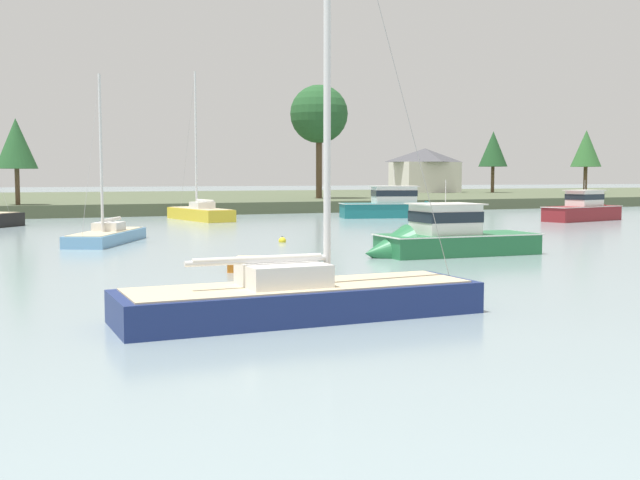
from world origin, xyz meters
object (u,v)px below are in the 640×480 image
object	(u,v)px
cruiser_maroon	(587,214)
mooring_buoy_yellow	(282,241)
sailboat_yellow	(200,217)
sailboat_skyblue	(107,239)
cruiser_teal	(401,210)
dinghy_orange	(248,265)
sailboat_navy	(300,307)
cruiser_green	(439,244)

from	to	relation	value
cruiser_maroon	mooring_buoy_yellow	world-z (taller)	cruiser_maroon
sailboat_yellow	sailboat_skyblue	size ratio (longest dim) A/B	1.37
cruiser_teal	dinghy_orange	xyz separation A→B (m)	(-23.38, -29.97, -0.52)
sailboat_yellow	mooring_buoy_yellow	xyz separation A→B (m)	(-1.23, -22.36, -0.19)
cruiser_maroon	sailboat_skyblue	distance (m)	38.86
sailboat_navy	dinghy_orange	xyz separation A→B (m)	(1.95, 10.30, -0.13)
dinghy_orange	sailboat_skyblue	bearing A→B (deg)	103.57
sailboat_yellow	mooring_buoy_yellow	world-z (taller)	sailboat_yellow
sailboat_skyblue	mooring_buoy_yellow	distance (m)	9.32
sailboat_yellow	cruiser_green	bearing A→B (deg)	-84.86
sailboat_navy	mooring_buoy_yellow	distance (m)	22.24
dinghy_orange	sailboat_yellow	world-z (taller)	sailboat_yellow
cruiser_maroon	dinghy_orange	world-z (taller)	cruiser_maroon
sailboat_navy	sailboat_skyblue	distance (m)	24.25
cruiser_maroon	mooring_buoy_yellow	distance (m)	31.09
cruiser_maroon	cruiser_teal	bearing A→B (deg)	139.91
cruiser_teal	cruiser_maroon	distance (m)	15.17
sailboat_skyblue	mooring_buoy_yellow	xyz separation A→B (m)	(8.75, -3.22, -0.13)
cruiser_maroon	mooring_buoy_yellow	xyz separation A→B (m)	(-29.59, -9.51, -0.48)
dinghy_orange	sailboat_skyblue	xyz separation A→B (m)	(-3.36, 13.91, 0.07)
cruiser_teal	mooring_buoy_yellow	size ratio (longest dim) A/B	22.01
cruiser_maroon	dinghy_orange	size ratio (longest dim) A/B	2.92
sailboat_yellow	sailboat_skyblue	world-z (taller)	sailboat_yellow
dinghy_orange	sailboat_navy	bearing A→B (deg)	-100.74
mooring_buoy_yellow	cruiser_green	bearing A→B (deg)	-66.20
sailboat_yellow	sailboat_skyblue	distance (m)	21.59
cruiser_teal	sailboat_navy	distance (m)	47.57
cruiser_maroon	mooring_buoy_yellow	bearing A→B (deg)	-162.19
mooring_buoy_yellow	cruiser_teal	bearing A→B (deg)	46.98
cruiser_green	cruiser_teal	world-z (taller)	cruiser_teal
cruiser_green	sailboat_skyblue	xyz separation A→B (m)	(-12.82, 12.46, -0.32)
cruiser_teal	mooring_buoy_yellow	distance (m)	26.37
cruiser_maroon	sailboat_navy	bearing A→B (deg)	-140.46
cruiser_teal	sailboat_skyblue	distance (m)	31.19
mooring_buoy_yellow	cruiser_maroon	bearing A→B (deg)	17.81
cruiser_teal	mooring_buoy_yellow	xyz separation A→B (m)	(-17.99, -19.28, -0.58)
sailboat_skyblue	cruiser_maroon	bearing A→B (deg)	9.31
cruiser_maroon	dinghy_orange	xyz separation A→B (m)	(-34.98, -20.20, -0.42)
dinghy_orange	sailboat_yellow	size ratio (longest dim) A/B	0.24
cruiser_teal	sailboat_skyblue	size ratio (longest dim) A/B	1.10
cruiser_green	dinghy_orange	world-z (taller)	cruiser_green
cruiser_green	cruiser_maroon	world-z (taller)	cruiser_green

